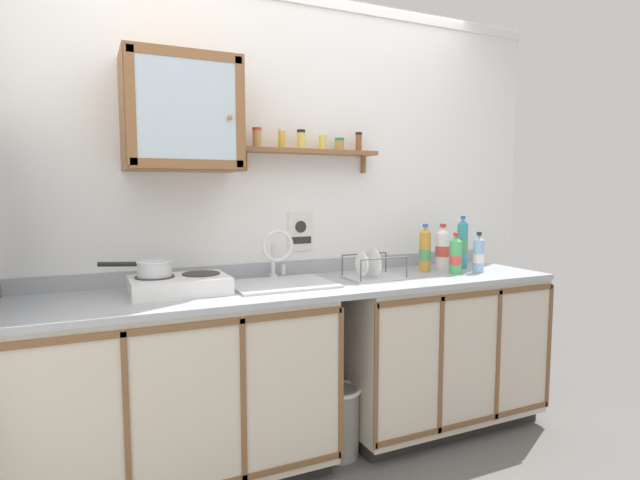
{
  "coord_description": "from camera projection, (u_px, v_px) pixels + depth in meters",
  "views": [
    {
      "loc": [
        -1.05,
        -1.97,
        1.4
      ],
      "look_at": [
        0.12,
        0.56,
        1.13
      ],
      "focal_mm": 28.49,
      "sensor_mm": 36.0,
      "label": 1
    }
  ],
  "objects": [
    {
      "name": "wall_cabinet",
      "position": [
        182.0,
        114.0,
        2.45
      ],
      "size": [
        0.55,
        0.35,
        0.55
      ],
      "color": "brown"
    },
    {
      "name": "bottle_opaque_white_3",
      "position": [
        443.0,
        249.0,
        3.1
      ],
      "size": [
        0.09,
        0.09,
        0.28
      ],
      "color": "white",
      "rests_on": "countertop"
    },
    {
      "name": "sink",
      "position": [
        281.0,
        290.0,
        2.63
      ],
      "size": [
        0.52,
        0.44,
        0.41
      ],
      "color": "silver",
      "rests_on": "countertop"
    },
    {
      "name": "trash_bin",
      "position": [
        338.0,
        420.0,
        2.68
      ],
      "size": [
        0.25,
        0.25,
        0.37
      ],
      "color": "gray",
      "rests_on": "ground"
    },
    {
      "name": "bottle_detergent_teal_0",
      "position": [
        462.0,
        244.0,
        3.17
      ],
      "size": [
        0.07,
        0.07,
        0.33
      ],
      "color": "teal",
      "rests_on": "countertop"
    },
    {
      "name": "saucepan",
      "position": [
        153.0,
        268.0,
        2.36
      ],
      "size": [
        0.32,
        0.19,
        0.07
      ],
      "color": "silver",
      "rests_on": "hot_plate_stove"
    },
    {
      "name": "countertop",
      "position": [
        309.0,
        287.0,
        2.65
      ],
      "size": [
        2.82,
        0.66,
        0.03
      ],
      "primitive_type": "cube",
      "color": "#9EA3A8",
      "rests_on": "lower_cabinet_run"
    },
    {
      "name": "hot_plate_stove",
      "position": [
        179.0,
        285.0,
        2.4
      ],
      "size": [
        0.45,
        0.3,
        0.09
      ],
      "color": "silver",
      "rests_on": "countertop"
    },
    {
      "name": "bottle_soda_green_4",
      "position": [
        456.0,
        256.0,
        2.96
      ],
      "size": [
        0.07,
        0.07,
        0.24
      ],
      "color": "#4CB266",
      "rests_on": "countertop"
    },
    {
      "name": "dish_rack",
      "position": [
        372.0,
        273.0,
        2.79
      ],
      "size": [
        0.31,
        0.23,
        0.17
      ],
      "color": "#B2B2B7",
      "rests_on": "countertop"
    },
    {
      "name": "spice_shelf",
      "position": [
        310.0,
        149.0,
        2.85
      ],
      "size": [
        0.8,
        0.14,
        0.23
      ],
      "color": "brown"
    },
    {
      "name": "bottle_water_blue_1",
      "position": [
        479.0,
        255.0,
        3.01
      ],
      "size": [
        0.07,
        0.07,
        0.24
      ],
      "color": "#8CB7E0",
      "rests_on": "countertop"
    },
    {
      "name": "bottle_juice_amber_2",
      "position": [
        425.0,
        250.0,
        3.04
      ],
      "size": [
        0.07,
        0.07,
        0.29
      ],
      "color": "gold",
      "rests_on": "countertop"
    },
    {
      "name": "back_wall",
      "position": [
        285.0,
        214.0,
        2.92
      ],
      "size": [
        3.46,
        0.07,
        2.51
      ],
      "color": "white",
      "rests_on": "ground"
    },
    {
      "name": "lower_cabinet_run_right",
      "position": [
        433.0,
        350.0,
        3.04
      ],
      "size": [
        1.21,
        0.64,
        0.88
      ],
      "color": "black",
      "rests_on": "ground"
    },
    {
      "name": "lower_cabinet_run",
      "position": [
        175.0,
        392.0,
        2.41
      ],
      "size": [
        1.46,
        0.64,
        0.88
      ],
      "color": "black",
      "rests_on": "ground"
    },
    {
      "name": "backsplash",
      "position": [
        287.0,
        268.0,
        2.92
      ],
      "size": [
        2.82,
        0.02,
        0.08
      ],
      "primitive_type": "cube",
      "color": "#9EA3A8",
      "rests_on": "countertop"
    },
    {
      "name": "warning_sign",
      "position": [
        300.0,
        232.0,
        2.94
      ],
      "size": [
        0.15,
        0.01,
        0.22
      ],
      "color": "silver"
    }
  ]
}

